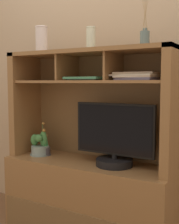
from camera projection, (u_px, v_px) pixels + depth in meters
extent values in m
cube|color=tan|center=(106.00, 56.00, 2.50)|extent=(6.00, 0.02, 2.80)
cube|color=olive|center=(90.00, 197.00, 2.37)|extent=(1.33, 0.49, 0.58)
cube|color=olive|center=(26.00, 104.00, 2.62)|extent=(0.06, 0.37, 0.84)
cube|color=olive|center=(173.00, 110.00, 1.98)|extent=(0.06, 0.37, 0.84)
cube|color=brown|center=(100.00, 107.00, 2.45)|extent=(1.27, 0.02, 0.81)
cube|color=olive|center=(90.00, 52.00, 2.26)|extent=(1.33, 0.37, 0.03)
cube|color=olive|center=(90.00, 82.00, 2.28)|extent=(1.21, 0.33, 0.02)
cube|color=olive|center=(67.00, 68.00, 2.37)|extent=(0.02, 0.31, 0.19)
cube|color=olive|center=(114.00, 67.00, 2.17)|extent=(0.02, 0.31, 0.19)
cylinder|color=black|center=(114.00, 162.00, 2.21)|extent=(0.27, 0.27, 0.05)
cylinder|color=black|center=(114.00, 157.00, 2.20)|extent=(0.04, 0.04, 0.03)
cube|color=black|center=(115.00, 129.00, 2.18)|extent=(0.61, 0.03, 0.37)
cube|color=black|center=(114.00, 129.00, 2.17)|extent=(0.58, 0.00, 0.34)
cylinder|color=#4C4954|center=(44.00, 151.00, 2.53)|extent=(0.10, 0.10, 0.06)
cylinder|color=#4C4954|center=(44.00, 155.00, 2.53)|extent=(0.11, 0.11, 0.01)
cylinder|color=#4C6B38|center=(44.00, 136.00, 2.51)|extent=(0.03, 0.02, 0.20)
sphere|color=#BA823B|center=(46.00, 135.00, 2.53)|extent=(0.03, 0.03, 0.03)
sphere|color=#BA823B|center=(44.00, 130.00, 2.49)|extent=(0.03, 0.03, 0.03)
sphere|color=#BA823B|center=(43.00, 124.00, 2.53)|extent=(0.02, 0.02, 0.02)
ellipsoid|color=#439C5A|center=(45.00, 144.00, 2.50)|extent=(0.05, 0.07, 0.11)
ellipsoid|color=#439C5A|center=(47.00, 144.00, 2.52)|extent=(0.05, 0.07, 0.13)
cylinder|color=#849B9A|center=(40.00, 150.00, 2.53)|extent=(0.15, 0.15, 0.08)
cylinder|color=#849B9A|center=(40.00, 154.00, 2.54)|extent=(0.17, 0.17, 0.01)
ellipsoid|color=#438445|center=(43.00, 139.00, 2.51)|extent=(0.07, 0.05, 0.14)
ellipsoid|color=#438445|center=(43.00, 138.00, 2.57)|extent=(0.06, 0.05, 0.10)
ellipsoid|color=#438445|center=(35.00, 140.00, 2.54)|extent=(0.06, 0.07, 0.10)
ellipsoid|color=#438445|center=(38.00, 138.00, 2.49)|extent=(0.08, 0.05, 0.06)
cube|color=gray|center=(89.00, 80.00, 2.27)|extent=(0.26, 0.22, 0.01)
cube|color=#3F7F5C|center=(87.00, 78.00, 2.26)|extent=(0.29, 0.25, 0.02)
cube|color=slate|center=(136.00, 79.00, 2.04)|extent=(0.29, 0.18, 0.02)
cube|color=beige|center=(136.00, 77.00, 2.05)|extent=(0.29, 0.19, 0.01)
cube|color=beige|center=(135.00, 75.00, 2.05)|extent=(0.33, 0.20, 0.01)
cube|color=gray|center=(136.00, 73.00, 2.05)|extent=(0.29, 0.16, 0.01)
cylinder|color=slate|center=(145.00, 39.00, 2.03)|extent=(0.06, 0.06, 0.10)
cylinder|color=slate|center=(145.00, 30.00, 2.03)|extent=(0.03, 0.03, 0.02)
cylinder|color=tan|center=(146.00, 15.00, 2.02)|extent=(0.00, 0.03, 0.21)
cylinder|color=tan|center=(145.00, 15.00, 2.02)|extent=(0.05, 0.02, 0.21)
cylinder|color=tan|center=(145.00, 15.00, 2.02)|extent=(0.02, 0.03, 0.21)
cylinder|color=tan|center=(144.00, 15.00, 2.02)|extent=(0.02, 0.03, 0.21)
cylinder|color=tan|center=(145.00, 15.00, 2.02)|extent=(0.04, 0.02, 0.21)
cylinder|color=silver|center=(91.00, 39.00, 2.27)|extent=(0.07, 0.07, 0.16)
torus|color=silver|center=(91.00, 27.00, 2.26)|extent=(0.07, 0.07, 0.01)
cylinder|color=silver|center=(42.00, 40.00, 2.44)|extent=(0.10, 0.10, 0.20)
torus|color=silver|center=(41.00, 27.00, 2.43)|extent=(0.10, 0.10, 0.01)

